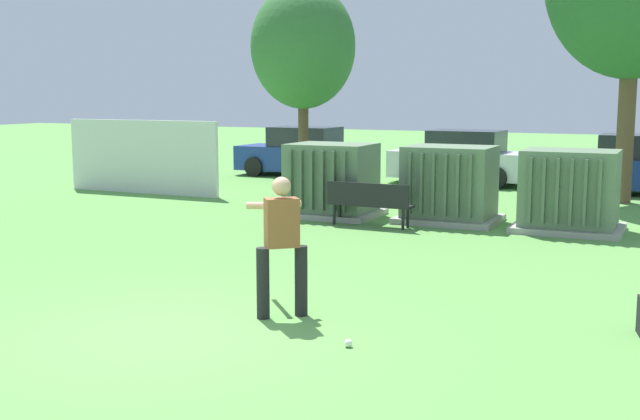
{
  "coord_description": "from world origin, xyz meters",
  "views": [
    {
      "loc": [
        5.3,
        -7.24,
        2.75
      ],
      "look_at": [
        0.35,
        3.5,
        1.0
      ],
      "focal_mm": 44.79,
      "sensor_mm": 36.0,
      "label": 1
    }
  ],
  "objects_px": {
    "transformer_west": "(331,181)",
    "sports_ball": "(348,343)",
    "parked_car_left_of_center": "(462,159)",
    "parked_car_right_of_center": "(637,167)",
    "park_bench": "(369,201)",
    "batter": "(281,238)",
    "parked_car_leftmost": "(302,153)",
    "transformer_mid_west": "(449,185)",
    "transformer_mid_east": "(570,192)"
  },
  "relations": [
    {
      "from": "transformer_mid_west",
      "to": "park_bench",
      "type": "distance_m",
      "value": 1.88
    },
    {
      "from": "transformer_mid_west",
      "to": "batter",
      "type": "relative_size",
      "value": 1.21
    },
    {
      "from": "parked_car_leftmost",
      "to": "parked_car_right_of_center",
      "type": "bearing_deg",
      "value": -2.93
    },
    {
      "from": "transformer_west",
      "to": "batter",
      "type": "bearing_deg",
      "value": -70.47
    },
    {
      "from": "batter",
      "to": "parked_car_leftmost",
      "type": "height_order",
      "value": "batter"
    },
    {
      "from": "transformer_mid_west",
      "to": "parked_car_right_of_center",
      "type": "distance_m",
      "value": 7.49
    },
    {
      "from": "park_bench",
      "to": "batter",
      "type": "height_order",
      "value": "batter"
    },
    {
      "from": "transformer_west",
      "to": "park_bench",
      "type": "xyz_separation_m",
      "value": [
        1.3,
        -1.02,
        -0.25
      ]
    },
    {
      "from": "transformer_west",
      "to": "parked_car_leftmost",
      "type": "relative_size",
      "value": 0.5
    },
    {
      "from": "parked_car_leftmost",
      "to": "transformer_mid_west",
      "type": "bearing_deg",
      "value": -45.84
    },
    {
      "from": "transformer_west",
      "to": "parked_car_left_of_center",
      "type": "height_order",
      "value": "same"
    },
    {
      "from": "parked_car_left_of_center",
      "to": "sports_ball",
      "type": "bearing_deg",
      "value": -79.56
    },
    {
      "from": "parked_car_leftmost",
      "to": "parked_car_left_of_center",
      "type": "bearing_deg",
      "value": -0.63
    },
    {
      "from": "parked_car_leftmost",
      "to": "parked_car_right_of_center",
      "type": "xyz_separation_m",
      "value": [
        10.36,
        -0.53,
        0.0
      ]
    },
    {
      "from": "sports_ball",
      "to": "parked_car_left_of_center",
      "type": "xyz_separation_m",
      "value": [
        -2.93,
        15.91,
        0.71
      ]
    },
    {
      "from": "sports_ball",
      "to": "parked_car_left_of_center",
      "type": "bearing_deg",
      "value": 100.44
    },
    {
      "from": "transformer_mid_east",
      "to": "parked_car_right_of_center",
      "type": "relative_size",
      "value": 0.5
    },
    {
      "from": "parked_car_right_of_center",
      "to": "park_bench",
      "type": "bearing_deg",
      "value": -120.16
    },
    {
      "from": "transformer_west",
      "to": "parked_car_left_of_center",
      "type": "relative_size",
      "value": 0.49
    },
    {
      "from": "park_bench",
      "to": "batter",
      "type": "distance_m",
      "value": 6.79
    },
    {
      "from": "parked_car_leftmost",
      "to": "park_bench",
      "type": "bearing_deg",
      "value": -56.27
    },
    {
      "from": "park_bench",
      "to": "transformer_mid_west",
      "type": "bearing_deg",
      "value": 44.72
    },
    {
      "from": "transformer_mid_east",
      "to": "park_bench",
      "type": "distance_m",
      "value": 3.99
    },
    {
      "from": "transformer_west",
      "to": "transformer_mid_east",
      "type": "distance_m",
      "value": 5.1
    },
    {
      "from": "transformer_west",
      "to": "parked_car_right_of_center",
      "type": "relative_size",
      "value": 0.5
    },
    {
      "from": "transformer_west",
      "to": "parked_car_leftmost",
      "type": "height_order",
      "value": "same"
    },
    {
      "from": "park_bench",
      "to": "parked_car_leftmost",
      "type": "xyz_separation_m",
      "value": [
        -5.7,
        8.54,
        0.22
      ]
    },
    {
      "from": "park_bench",
      "to": "parked_car_left_of_center",
      "type": "xyz_separation_m",
      "value": [
        -0.28,
        8.48,
        0.22
      ]
    },
    {
      "from": "parked_car_leftmost",
      "to": "parked_car_right_of_center",
      "type": "relative_size",
      "value": 1.0
    },
    {
      "from": "transformer_mid_west",
      "to": "batter",
      "type": "bearing_deg",
      "value": -89.34
    },
    {
      "from": "transformer_west",
      "to": "sports_ball",
      "type": "relative_size",
      "value": 23.33
    },
    {
      "from": "parked_car_left_of_center",
      "to": "batter",
      "type": "bearing_deg",
      "value": -83.6
    },
    {
      "from": "transformer_mid_west",
      "to": "batter",
      "type": "xyz_separation_m",
      "value": [
        0.09,
        -7.94,
        0.19
      ]
    },
    {
      "from": "parked_car_left_of_center",
      "to": "park_bench",
      "type": "bearing_deg",
      "value": -88.1
    },
    {
      "from": "transformer_mid_west",
      "to": "batter",
      "type": "distance_m",
      "value": 7.94
    },
    {
      "from": "transformer_west",
      "to": "transformer_mid_east",
      "type": "height_order",
      "value": "same"
    },
    {
      "from": "batter",
      "to": "transformer_mid_east",
      "type": "bearing_deg",
      "value": 73.02
    },
    {
      "from": "sports_ball",
      "to": "parked_car_left_of_center",
      "type": "distance_m",
      "value": 16.2
    },
    {
      "from": "parked_car_leftmost",
      "to": "sports_ball",
      "type": "bearing_deg",
      "value": -62.39
    },
    {
      "from": "transformer_mid_east",
      "to": "sports_ball",
      "type": "height_order",
      "value": "transformer_mid_east"
    },
    {
      "from": "transformer_west",
      "to": "batter",
      "type": "xyz_separation_m",
      "value": [
        2.71,
        -7.65,
        0.19
      ]
    },
    {
      "from": "batter",
      "to": "sports_ball",
      "type": "bearing_deg",
      "value": -32.82
    },
    {
      "from": "batter",
      "to": "parked_car_right_of_center",
      "type": "xyz_separation_m",
      "value": [
        3.24,
        14.65,
        -0.22
      ]
    },
    {
      "from": "transformer_mid_east",
      "to": "sports_ball",
      "type": "xyz_separation_m",
      "value": [
        -1.15,
        -8.62,
        -0.74
      ]
    },
    {
      "from": "parked_car_right_of_center",
      "to": "transformer_mid_east",
      "type": "bearing_deg",
      "value": -97.14
    },
    {
      "from": "parked_car_leftmost",
      "to": "parked_car_right_of_center",
      "type": "height_order",
      "value": "same"
    },
    {
      "from": "park_bench",
      "to": "parked_car_leftmost",
      "type": "distance_m",
      "value": 10.28
    },
    {
      "from": "sports_ball",
      "to": "parked_car_right_of_center",
      "type": "relative_size",
      "value": 0.02
    },
    {
      "from": "transformer_west",
      "to": "parked_car_leftmost",
      "type": "distance_m",
      "value": 8.72
    },
    {
      "from": "transformer_west",
      "to": "transformer_mid_east",
      "type": "xyz_separation_m",
      "value": [
        5.1,
        0.17,
        0.0
      ]
    }
  ]
}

